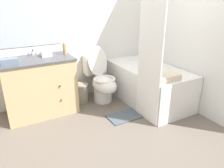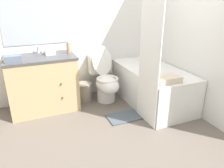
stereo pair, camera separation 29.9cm
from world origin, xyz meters
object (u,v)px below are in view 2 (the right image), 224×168
object	(u,v)px
soap_dispenser	(68,48)
bath_mat	(124,117)
bath_towel_folded	(167,79)
sink_faucet	(38,51)
toilet	(105,81)
hand_towel_folded	(13,59)
wastebasket	(84,92)
tissue_box	(50,52)
vanity_cabinet	(43,83)
bathtub	(152,85)

from	to	relation	value
soap_dispenser	bath_mat	xyz separation A→B (m)	(0.56, -0.76, -0.90)
soap_dispenser	bath_towel_folded	distance (m)	1.50
sink_faucet	toilet	xyz separation A→B (m)	(0.96, -0.28, -0.52)
hand_towel_folded	bath_mat	bearing A→B (deg)	-23.73
toilet	bath_towel_folded	xyz separation A→B (m)	(0.50, -0.94, 0.27)
wastebasket	tissue_box	bearing A→B (deg)	-179.52
wastebasket	tissue_box	world-z (taller)	tissue_box
sink_faucet	tissue_box	bearing A→B (deg)	-43.28
wastebasket	bath_mat	distance (m)	0.88
bath_towel_folded	bath_mat	xyz separation A→B (m)	(-0.48, 0.29, -0.61)
vanity_cabinet	sink_faucet	xyz separation A→B (m)	(-0.00, 0.21, 0.44)
sink_faucet	toilet	distance (m)	1.13
toilet	soap_dispenser	bearing A→B (deg)	169.15
sink_faucet	wastebasket	size ratio (longest dim) A/B	0.49
toilet	bath_mat	distance (m)	0.73
vanity_cabinet	tissue_box	size ratio (longest dim) A/B	6.83
sink_faucet	bath_mat	bearing A→B (deg)	-43.47
wastebasket	bath_towel_folded	distance (m)	1.44
wastebasket	bathtub	bearing A→B (deg)	-27.39
vanity_cabinet	sink_faucet	distance (m)	0.48
bathtub	tissue_box	bearing A→B (deg)	160.84
toilet	tissue_box	size ratio (longest dim) A/B	6.13
bath_towel_folded	bath_mat	world-z (taller)	bath_towel_folded
tissue_box	bath_towel_folded	distance (m)	1.71
toilet	bathtub	size ratio (longest dim) A/B	0.60
wastebasket	vanity_cabinet	bearing A→B (deg)	-174.26
hand_towel_folded	soap_dispenser	bearing A→B (deg)	12.63
sink_faucet	wastebasket	distance (m)	0.96
toilet	soap_dispenser	xyz separation A→B (m)	(-0.54, 0.10, 0.57)
soap_dispenser	vanity_cabinet	bearing A→B (deg)	-176.14
vanity_cabinet	bathtub	world-z (taller)	vanity_cabinet
sink_faucet	bathtub	world-z (taller)	sink_faucet
soap_dispenser	wastebasket	bearing A→B (deg)	9.53
vanity_cabinet	bath_mat	distance (m)	1.29
vanity_cabinet	wastebasket	distance (m)	0.69
hand_towel_folded	bath_towel_folded	size ratio (longest dim) A/B	0.61
toilet	hand_towel_folded	distance (m)	1.41
toilet	bath_mat	xyz separation A→B (m)	(0.03, -0.65, -0.33)
soap_dispenser	bath_mat	bearing A→B (deg)	-53.29
sink_faucet	bath_mat	distance (m)	1.60
toilet	bathtub	world-z (taller)	toilet
bath_towel_folded	bathtub	bearing A→B (deg)	74.94
sink_faucet	toilet	bearing A→B (deg)	-16.29
bath_towel_folded	bath_mat	size ratio (longest dim) A/B	0.72
soap_dispenser	bath_towel_folded	world-z (taller)	soap_dispenser
wastebasket	bath_mat	world-z (taller)	wastebasket
toilet	soap_dispenser	world-z (taller)	soap_dispenser
wastebasket	tissue_box	size ratio (longest dim) A/B	2.02
vanity_cabinet	bath_towel_folded	bearing A→B (deg)	-34.83
wastebasket	bath_mat	bearing A→B (deg)	-65.70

